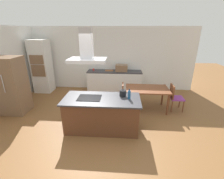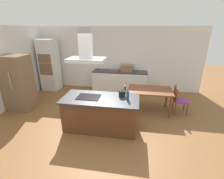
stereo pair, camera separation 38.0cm
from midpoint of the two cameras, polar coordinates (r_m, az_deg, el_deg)
name	(u,v)px [view 2 (the right image)]	position (r m, az deg, el deg)	size (l,w,h in m)	color
ground	(110,104)	(5.90, 1.24, -5.21)	(16.00, 16.00, 0.00)	brown
wall_back	(117,59)	(7.15, 3.35, 10.81)	(7.20, 0.10, 2.70)	white
wall_left	(9,68)	(6.45, -31.61, 6.66)	(0.10, 8.80, 2.70)	white
kitchen_island	(101,113)	(4.38, -1.52, -8.41)	(2.01, 0.96, 0.90)	#59331E
cooktop	(89,97)	(4.25, -5.84, -2.69)	(0.60, 0.44, 0.01)	black
tea_kettle	(122,93)	(4.27, 6.20, -1.46)	(0.23, 0.18, 0.19)	black
olive_oil_bottle	(128,95)	(4.09, 8.31, -2.10)	(0.08, 0.08, 0.27)	navy
back_counter	(120,81)	(6.99, 4.29, 2.95)	(2.32, 0.62, 0.90)	silver
countertop_microwave	(127,68)	(6.82, 6.92, 7.54)	(0.50, 0.38, 0.28)	brown
coffee_mug_red	(99,69)	(7.01, -3.08, 7.23)	(0.08, 0.08, 0.09)	red
cutting_board	(115,70)	(6.94, 2.51, 6.79)	(0.34, 0.24, 0.02)	#995B33
wall_oven_stack	(50,65)	(7.51, -20.06, 8.14)	(0.70, 0.66, 2.20)	silver
refrigerator	(18,83)	(6.07, -28.96, 2.07)	(0.80, 0.73, 1.82)	brown
dining_table	(150,92)	(5.39, 15.31, -0.88)	(1.40, 0.90, 0.75)	brown
chair_at_right_end	(178,98)	(5.63, 24.45, -2.89)	(0.42, 0.42, 0.89)	purple
chair_at_left_end	(122,95)	(5.42, 5.50, -1.88)	(0.42, 0.42, 0.89)	purple
range_hood	(86,51)	(3.93, -6.49, 13.52)	(0.90, 0.55, 0.78)	#ADADB2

